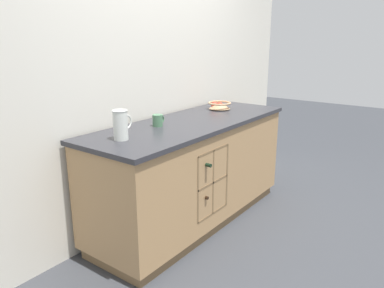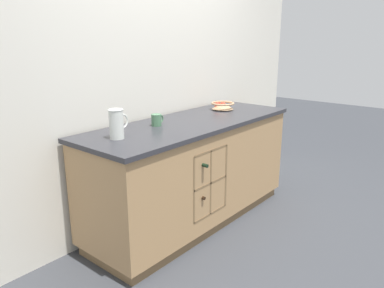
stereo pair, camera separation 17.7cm
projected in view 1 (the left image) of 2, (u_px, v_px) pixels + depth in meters
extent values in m
plane|color=#383A3F|center=(192.00, 220.00, 3.37)|extent=(14.00, 14.00, 0.00)
cube|color=silver|center=(155.00, 74.00, 3.25)|extent=(4.41, 0.06, 2.55)
cube|color=brown|center=(192.00, 215.00, 3.36)|extent=(1.95, 0.60, 0.09)
cube|color=tan|center=(192.00, 169.00, 3.24)|extent=(2.01, 0.66, 0.79)
cube|color=#2D2D33|center=(192.00, 123.00, 3.12)|extent=(2.05, 0.70, 0.03)
cube|color=brown|center=(203.00, 180.00, 2.97)|extent=(0.41, 0.01, 0.53)
cube|color=brown|center=(193.00, 190.00, 2.78)|extent=(0.02, 0.10, 0.53)
cube|color=brown|center=(222.00, 174.00, 3.10)|extent=(0.02, 0.10, 0.53)
cube|color=brown|center=(208.00, 212.00, 3.01)|extent=(0.41, 0.10, 0.02)
cube|color=brown|center=(208.00, 181.00, 2.94)|extent=(0.41, 0.10, 0.02)
cube|color=brown|center=(209.00, 149.00, 2.87)|extent=(0.41, 0.10, 0.02)
cube|color=brown|center=(208.00, 181.00, 2.94)|extent=(0.02, 0.10, 0.53)
cylinder|color=black|center=(187.00, 192.00, 2.96)|extent=(0.07, 0.22, 0.07)
cylinder|color=black|center=(203.00, 197.00, 2.87)|extent=(0.03, 0.09, 0.03)
cylinder|color=black|center=(189.00, 161.00, 2.87)|extent=(0.07, 0.22, 0.07)
cylinder|color=black|center=(206.00, 165.00, 2.79)|extent=(0.03, 0.09, 0.03)
cylinder|color=tan|center=(220.00, 109.00, 3.61)|extent=(0.10, 0.10, 0.01)
cone|color=tan|center=(220.00, 105.00, 3.60)|extent=(0.20, 0.20, 0.06)
torus|color=tan|center=(220.00, 103.00, 3.59)|extent=(0.22, 0.22, 0.02)
sphere|color=red|center=(220.00, 105.00, 3.60)|extent=(0.06, 0.06, 0.06)
sphere|color=red|center=(214.00, 105.00, 3.62)|extent=(0.06, 0.06, 0.06)
cylinder|color=silver|center=(120.00, 125.00, 2.52)|extent=(0.10, 0.10, 0.21)
torus|color=silver|center=(120.00, 111.00, 2.49)|extent=(0.11, 0.11, 0.01)
torus|color=silver|center=(126.00, 122.00, 2.56)|extent=(0.11, 0.01, 0.11)
cylinder|color=#4C7A56|center=(158.00, 120.00, 2.92)|extent=(0.08, 0.08, 0.09)
torus|color=#4C7A56|center=(161.00, 119.00, 2.95)|extent=(0.07, 0.01, 0.07)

